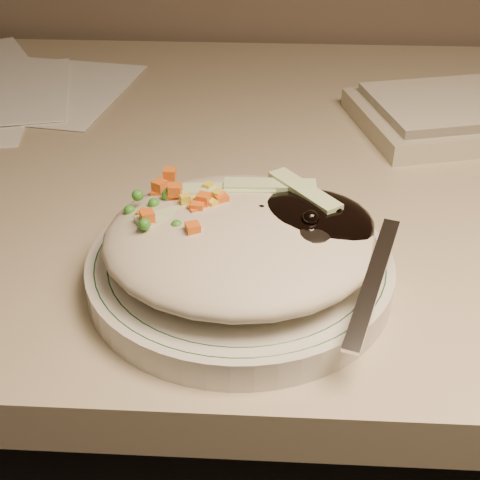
{
  "coord_description": "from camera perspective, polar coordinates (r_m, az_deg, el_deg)",
  "views": [
    {
      "loc": [
        -0.02,
        0.76,
        1.04
      ],
      "look_at": [
        -0.05,
        1.16,
        0.78
      ],
      "focal_mm": 50.0,
      "sensor_mm": 36.0,
      "label": 1
    }
  ],
  "objects": [
    {
      "name": "desk",
      "position": [
        0.79,
        4.2,
        -5.44
      ],
      "size": [
        1.4,
        0.7,
        0.74
      ],
      "color": "tan",
      "rests_on": "ground"
    },
    {
      "name": "plate",
      "position": [
        0.49,
        -0.0,
        -2.54
      ],
      "size": [
        0.22,
        0.22,
        0.02
      ],
      "primitive_type": "cylinder",
      "color": "silver",
      "rests_on": "desk"
    },
    {
      "name": "plate_rim",
      "position": [
        0.48,
        -0.0,
        -1.58
      ],
      "size": [
        0.21,
        0.21,
        0.0
      ],
      "color": "#144723",
      "rests_on": "plate"
    },
    {
      "name": "meal",
      "position": [
        0.47,
        0.52,
        0.5
      ],
      "size": [
        0.21,
        0.19,
        0.05
      ],
      "color": "beige",
      "rests_on": "plate"
    }
  ]
}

